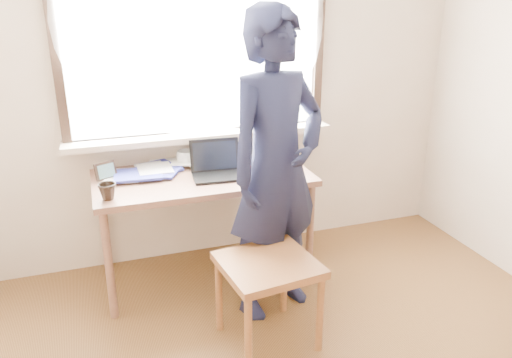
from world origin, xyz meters
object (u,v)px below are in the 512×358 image
object	(u,v)px
desk	(203,186)
work_chair	(268,274)
mug_white	(186,158)
person	(276,168)
mug_dark	(108,192)
laptop	(217,167)

from	to	relation	value
desk	work_chair	bearing A→B (deg)	-77.97
mug_white	person	bearing A→B (deg)	-60.53
mug_dark	laptop	bearing A→B (deg)	15.56
laptop	person	bearing A→B (deg)	-60.73
mug_white	laptop	bearing A→B (deg)	-60.19
laptop	mug_dark	xyz separation A→B (m)	(-0.69, -0.19, -0.01)
laptop	work_chair	xyz separation A→B (m)	(0.08, -0.76, -0.37)
mug_white	mug_dark	bearing A→B (deg)	-140.30
mug_white	work_chair	distance (m)	1.11
laptop	mug_white	world-z (taller)	laptop
work_chair	laptop	bearing A→B (deg)	96.02
work_chair	person	world-z (taller)	person
mug_dark	person	world-z (taller)	person
desk	laptop	size ratio (longest dim) A/B	4.07
mug_dark	work_chair	size ratio (longest dim) A/B	0.19
person	laptop	bearing A→B (deg)	99.76
desk	mug_white	bearing A→B (deg)	104.80
person	work_chair	bearing A→B (deg)	-136.12
desk	laptop	xyz separation A→B (m)	(0.09, -0.03, 0.13)
laptop	person	world-z (taller)	person
laptop	mug_dark	bearing A→B (deg)	-164.44
laptop	work_chair	world-z (taller)	laptop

